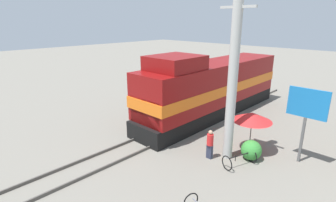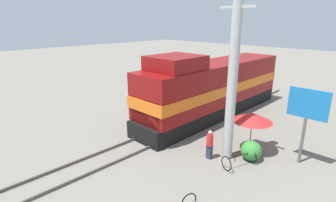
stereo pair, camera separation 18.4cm
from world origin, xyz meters
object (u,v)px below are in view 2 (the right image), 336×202
utility_pole (233,77)px  vendor_umbrella (252,117)px  locomotive (212,88)px  person_bystander (210,144)px  billboard_sign (307,109)px  bicycle (239,160)px

utility_pole → vendor_umbrella: 2.76m
locomotive → person_bystander: bearing=-54.7°
utility_pole → billboard_sign: (2.89, 2.17, -1.45)m
locomotive → vendor_umbrella: (4.90, -3.14, -0.13)m
locomotive → billboard_sign: size_ratio=3.73×
utility_pole → vendor_umbrella: bearing=70.1°
utility_pole → billboard_sign: utility_pole is taller
utility_pole → person_bystander: 3.60m
utility_pole → billboard_sign: bearing=36.8°
locomotive → vendor_umbrella: locomotive is taller
person_bystander → billboard_sign: bearing=39.8°
utility_pole → vendor_umbrella: utility_pole is taller
vendor_umbrella → billboard_sign: billboard_sign is taller
locomotive → billboard_sign: bearing=-18.3°
billboard_sign → utility_pole: bearing=-143.2°
utility_pole → bicycle: (0.92, -0.37, -3.94)m
utility_pole → vendor_umbrella: (0.52, 1.43, -2.30)m
utility_pole → bicycle: utility_pole is taller
vendor_umbrella → bicycle: size_ratio=1.26×
billboard_sign → bicycle: 4.06m
locomotive → person_bystander: size_ratio=9.12×
bicycle → utility_pole: bearing=176.7°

